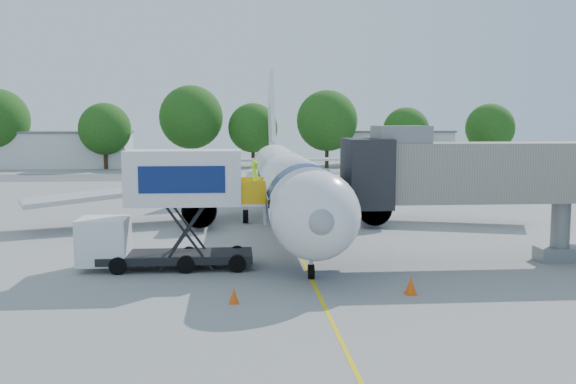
{
  "coord_description": "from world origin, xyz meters",
  "views": [
    {
      "loc": [
        -3.22,
        -36.6,
        6.84
      ],
      "look_at": [
        -0.57,
        -4.1,
        3.2
      ],
      "focal_mm": 40.0,
      "sensor_mm": 36.0,
      "label": 1
    }
  ],
  "objects": [
    {
      "name": "ground",
      "position": [
        0.0,
        0.0,
        0.0
      ],
      "size": [
        160.0,
        160.0,
        0.0
      ],
      "primitive_type": "plane",
      "color": "gray",
      "rests_on": "ground"
    },
    {
      "name": "safety_cone_b",
      "position": [
        -3.34,
        -13.02,
        0.29
      ],
      "size": [
        0.39,
        0.39,
        0.61
      ],
      "color": "#EC530C",
      "rests_on": "ground"
    },
    {
      "name": "aircraft",
      "position": [
        0.0,
        4.12,
        2.95
      ],
      "size": [
        34.17,
        37.73,
        11.35
      ],
      "color": "white",
      "rests_on": "ground"
    },
    {
      "name": "ground_tug",
      "position": [
        2.89,
        -18.58,
        0.72
      ],
      "size": [
        3.7,
        2.43,
        1.37
      ],
      "rotation": [
        0.0,
        0.0,
        0.21
      ],
      "color": "white",
      "rests_on": "ground"
    },
    {
      "name": "outbuilding_left",
      "position": [
        -28.0,
        60.0,
        2.66
      ],
      "size": [
        18.4,
        8.4,
        5.3
      ],
      "color": "silver",
      "rests_on": "ground"
    },
    {
      "name": "tree_g",
      "position": [
        35.34,
        58.34,
        5.71
      ],
      "size": [
        7.38,
        7.38,
        9.41
      ],
      "color": "#382314",
      "rests_on": "ground"
    },
    {
      "name": "catering_hiloader",
      "position": [
        -6.26,
        -7.0,
        2.76
      ],
      "size": [
        8.5,
        2.44,
        5.5
      ],
      "color": "black",
      "rests_on": "ground"
    },
    {
      "name": "outbuilding_right",
      "position": [
        22.0,
        62.0,
        2.66
      ],
      "size": [
        16.4,
        7.4,
        5.3
      ],
      "color": "silver",
      "rests_on": "ground"
    },
    {
      "name": "safety_cone_a",
      "position": [
        3.63,
        -12.34,
        0.36
      ],
      "size": [
        0.47,
        0.47,
        0.74
      ],
      "color": "#EC530C",
      "rests_on": "ground"
    },
    {
      "name": "tree_e",
      "position": [
        9.96,
        55.58,
        6.81
      ],
      "size": [
        8.79,
        8.79,
        11.21
      ],
      "color": "#382314",
      "rests_on": "ground"
    },
    {
      "name": "tree_c",
      "position": [
        -9.8,
        60.07,
        7.31
      ],
      "size": [
        9.44,
        9.44,
        12.04
      ],
      "color": "#382314",
      "rests_on": "ground"
    },
    {
      "name": "tree_b",
      "position": [
        -21.58,
        55.87,
        5.66
      ],
      "size": [
        7.32,
        7.32,
        9.33
      ],
      "color": "#382314",
      "rests_on": "ground"
    },
    {
      "name": "tree_f",
      "position": [
        22.28,
        58.15,
        5.35
      ],
      "size": [
        6.92,
        6.92,
        8.83
      ],
      "color": "#382314",
      "rests_on": "ground"
    },
    {
      "name": "taxiway_strip",
      "position": [
        0.0,
        42.0,
        0.0
      ],
      "size": [
        120.0,
        10.0,
        0.01
      ],
      "primitive_type": "cube",
      "color": "#59595B",
      "rests_on": "ground"
    },
    {
      "name": "tree_d",
      "position": [
        -0.62,
        59.82,
        5.73
      ],
      "size": [
        7.41,
        7.41,
        9.45
      ],
      "color": "#382314",
      "rests_on": "ground"
    },
    {
      "name": "guidance_line",
      "position": [
        0.0,
        0.0,
        0.01
      ],
      "size": [
        0.15,
        70.0,
        0.01
      ],
      "primitive_type": "cube",
      "color": "yellow",
      "rests_on": "ground"
    },
    {
      "name": "jet_bridge",
      "position": [
        7.99,
        -7.0,
        4.34
      ],
      "size": [
        13.9,
        3.2,
        6.6
      ],
      "color": "gray",
      "rests_on": "ground"
    }
  ]
}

